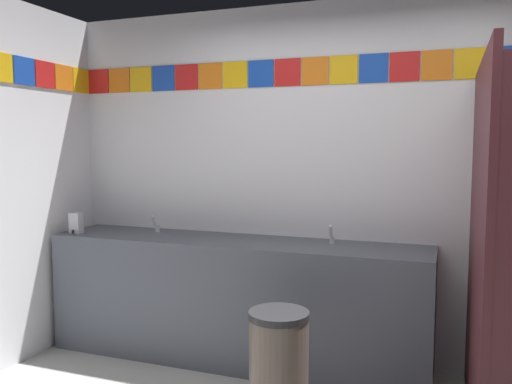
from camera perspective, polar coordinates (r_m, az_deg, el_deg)
The scene contains 6 objects.
wall_back at distance 3.85m, azimuth 10.95°, elevation 0.97°, with size 4.55×0.09×2.60m.
vanity_counter at distance 3.92m, azimuth -2.39°, elevation -11.53°, with size 2.79×0.56×0.89m.
faucet_left at distance 4.20m, azimuth -10.78°, elevation -3.62°, with size 0.04×0.10×0.14m.
faucet_right at distance 3.69m, azimuth 8.21°, elevation -4.80°, with size 0.04×0.10×0.14m.
soap_dispenser at distance 4.31m, azimuth -18.90°, elevation -3.23°, with size 0.09×0.09×0.16m.
trash_bin at distance 3.13m, azimuth 2.47°, elevation -18.52°, with size 0.34×0.34×0.65m.
Camera 1 is at (0.61, -2.19, 1.59)m, focal length 36.89 mm.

